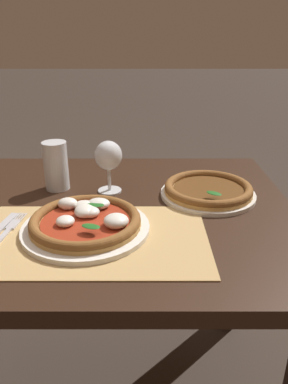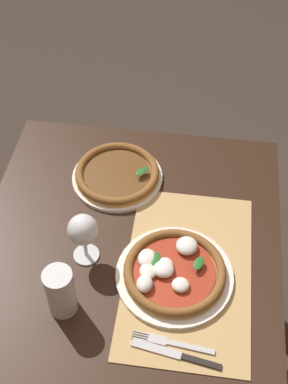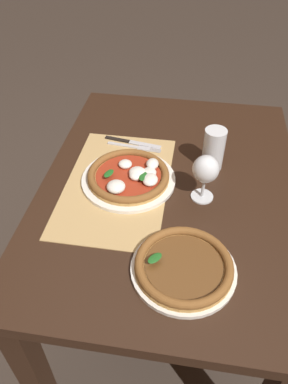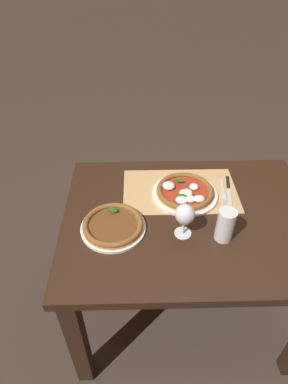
{
  "view_description": "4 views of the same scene",
  "coord_description": "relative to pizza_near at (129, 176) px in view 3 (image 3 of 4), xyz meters",
  "views": [
    {
      "loc": [
        0.15,
        -0.92,
        1.18
      ],
      "look_at": [
        0.15,
        -0.02,
        0.79
      ],
      "focal_mm": 35.0,
      "sensor_mm": 36.0,
      "label": 1
    },
    {
      "loc": [
        -0.74,
        -0.16,
        1.93
      ],
      "look_at": [
        0.21,
        -0.03,
        0.84
      ],
      "focal_mm": 50.0,
      "sensor_mm": 36.0,
      "label": 2
    },
    {
      "loc": [
        0.92,
        0.06,
        1.54
      ],
      "look_at": [
        0.16,
        -0.06,
        0.83
      ],
      "focal_mm": 35.0,
      "sensor_mm": 36.0,
      "label": 3
    },
    {
      "loc": [
        0.23,
        0.99,
        1.73
      ],
      "look_at": [
        0.2,
        -0.07,
        0.82
      ],
      "focal_mm": 30.0,
      "sensor_mm": 36.0,
      "label": 4
    }
  ],
  "objects": [
    {
      "name": "ground_plane",
      "position": [
        -0.01,
        0.13,
        -0.76
      ],
      "size": [
        24.0,
        24.0,
        0.0
      ],
      "primitive_type": "plane",
      "color": "#382D26"
    },
    {
      "name": "pizza_far",
      "position": [
        0.32,
        0.2,
        -0.0
      ],
      "size": [
        0.27,
        0.27,
        0.04
      ],
      "color": "silver",
      "rests_on": "dining_table"
    },
    {
      "name": "paper_placemat",
      "position": [
        0.02,
        -0.04,
        -0.02
      ],
      "size": [
        0.54,
        0.33,
        0.0
      ],
      "primitive_type": "cube",
      "color": "tan",
      "rests_on": "dining_table"
    },
    {
      "name": "pint_glass",
      "position": [
        -0.12,
        0.26,
        0.05
      ],
      "size": [
        0.07,
        0.07,
        0.15
      ],
      "color": "silver",
      "rests_on": "dining_table"
    },
    {
      "name": "wine_glass",
      "position": [
        0.04,
        0.24,
        0.08
      ],
      "size": [
        0.08,
        0.08,
        0.16
      ],
      "color": "silver",
      "rests_on": "dining_table"
    },
    {
      "name": "fork",
      "position": [
        -0.19,
        -0.02,
        -0.02
      ],
      "size": [
        0.04,
        0.2,
        0.0
      ],
      "color": "#B7B7BC",
      "rests_on": "paper_placemat"
    },
    {
      "name": "knife",
      "position": [
        -0.21,
        -0.03,
        -0.02
      ],
      "size": [
        0.05,
        0.21,
        0.01
      ],
      "color": "black",
      "rests_on": "paper_placemat"
    },
    {
      "name": "pizza_near",
      "position": [
        0.0,
        0.0,
        0.0
      ],
      "size": [
        0.31,
        0.31,
        0.05
      ],
      "color": "silver",
      "rests_on": "paper_placemat"
    },
    {
      "name": "dining_table",
      "position": [
        -0.01,
        0.13,
        -0.14
      ],
      "size": [
        1.12,
        0.83,
        0.74
      ],
      "color": "black",
      "rests_on": "ground"
    }
  ]
}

